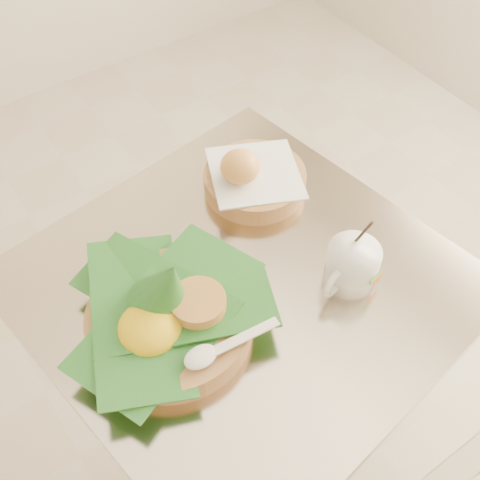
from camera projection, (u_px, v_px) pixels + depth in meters
floor at (194, 478)px, 1.58m from camera, size 3.60×3.60×0.00m
cafe_table at (242, 344)px, 1.24m from camera, size 0.80×0.80×0.75m
rice_basket at (169, 314)px, 0.97m from camera, size 0.34×0.34×0.17m
bread_basket at (253, 178)px, 1.19m from camera, size 0.23×0.23×0.11m
coffee_mug at (351, 265)px, 1.04m from camera, size 0.13×0.10×0.16m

